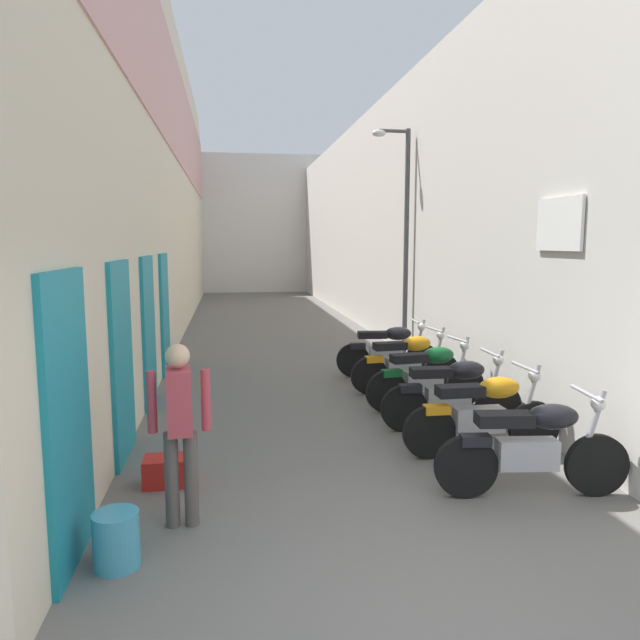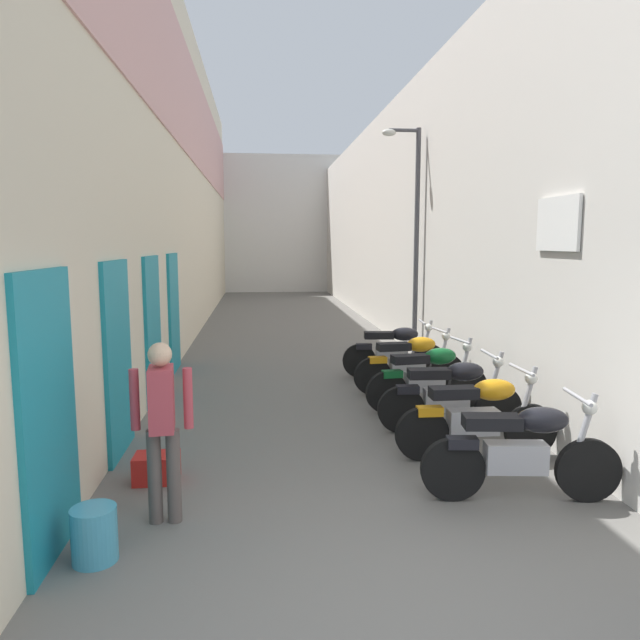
{
  "view_description": "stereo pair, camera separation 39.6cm",
  "coord_description": "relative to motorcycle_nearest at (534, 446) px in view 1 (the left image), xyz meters",
  "views": [
    {
      "loc": [
        -1.26,
        -3.2,
        2.39
      ],
      "look_at": [
        -0.03,
        4.75,
        1.33
      ],
      "focal_mm": 32.82,
      "sensor_mm": 36.0,
      "label": 1
    },
    {
      "loc": [
        -0.87,
        -3.25,
        2.39
      ],
      "look_at": [
        -0.03,
        4.75,
        1.33
      ],
      "focal_mm": 32.82,
      "sensor_mm": 36.0,
      "label": 2
    }
  ],
  "objects": [
    {
      "name": "ground_plane",
      "position": [
        -1.54,
        8.92,
        -0.5
      ],
      "size": [
        41.27,
        41.27,
        0.0
      ],
      "primitive_type": "plane",
      "color": "#66635E"
    },
    {
      "name": "motorcycle_sixth",
      "position": [
        0.0,
        5.09,
        0.0
      ],
      "size": [
        1.85,
        0.58,
        1.04
      ],
      "color": "black",
      "rests_on": "ground"
    },
    {
      "name": "motorcycle_fifth",
      "position": [
        0.0,
        4.0,
        0.0
      ],
      "size": [
        1.85,
        0.58,
        1.04
      ],
      "color": "black",
      "rests_on": "ground"
    },
    {
      "name": "building_right",
      "position": [
        1.14,
        10.92,
        2.44
      ],
      "size": [
        0.45,
        25.27,
        5.89
      ],
      "color": "beige",
      "rests_on": "ground"
    },
    {
      "name": "street_lamp",
      "position": [
        0.7,
        6.71,
        2.22
      ],
      "size": [
        0.79,
        0.18,
        4.64
      ],
      "color": "#47474C",
      "rests_on": "ground"
    },
    {
      "name": "plastic_crate",
      "position": [
        -3.45,
        0.81,
        -0.36
      ],
      "size": [
        0.44,
        0.32,
        0.28
      ],
      "primitive_type": "cube",
      "color": "red",
      "rests_on": "ground"
    },
    {
      "name": "motorcycle_second",
      "position": [
        0.0,
        1.09,
        0.0
      ],
      "size": [
        1.85,
        0.58,
        1.04
      ],
      "color": "black",
      "rests_on": "ground"
    },
    {
      "name": "motorcycle_fourth",
      "position": [
        -0.0,
        3.01,
        0.0
      ],
      "size": [
        1.84,
        0.58,
        1.04
      ],
      "color": "black",
      "rests_on": "ground"
    },
    {
      "name": "building_far_end",
      "position": [
        -1.54,
        24.56,
        2.79
      ],
      "size": [
        7.95,
        2.0,
        6.58
      ],
      "primitive_type": "cube",
      "color": "silver",
      "rests_on": "ground"
    },
    {
      "name": "building_left",
      "position": [
        -4.2,
        10.86,
        3.47
      ],
      "size": [
        0.45,
        25.27,
        7.87
      ],
      "color": "beige",
      "rests_on": "ground"
    },
    {
      "name": "pedestrian_by_doorway",
      "position": [
        -3.23,
        -0.08,
        0.42
      ],
      "size": [
        0.52,
        0.36,
        1.57
      ],
      "color": "#564C47",
      "rests_on": "ground"
    },
    {
      "name": "water_jug_near_door",
      "position": [
        -3.66,
        -0.66,
        -0.29
      ],
      "size": [
        0.34,
        0.34,
        0.42
      ],
      "primitive_type": "cylinder",
      "color": "#4299B7",
      "rests_on": "ground"
    },
    {
      "name": "motorcycle_nearest",
      "position": [
        0.0,
        0.0,
        0.0
      ],
      "size": [
        1.85,
        0.58,
        1.04
      ],
      "color": "black",
      "rests_on": "ground"
    },
    {
      "name": "motorcycle_third",
      "position": [
        0.0,
        2.03,
        0.0
      ],
      "size": [
        1.85,
        0.58,
        1.04
      ],
      "color": "black",
      "rests_on": "ground"
    }
  ]
}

